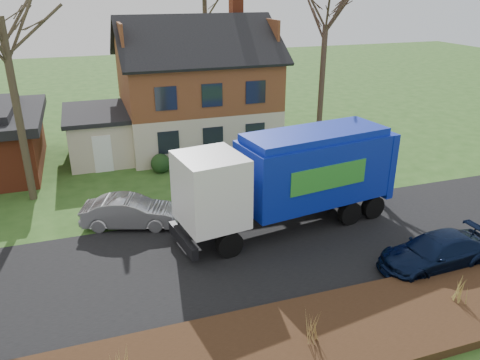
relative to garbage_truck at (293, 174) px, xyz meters
name	(u,v)px	position (x,y,z in m)	size (l,w,h in m)	color
ground	(235,255)	(-3.08, -1.60, -2.38)	(120.00, 120.00, 0.00)	#284C19
road	(235,255)	(-3.08, -1.60, -2.37)	(80.00, 7.00, 0.02)	black
mulch_verge	(293,344)	(-3.08, -6.90, -2.23)	(80.00, 3.50, 0.30)	black
main_house	(188,83)	(-1.59, 12.31, 1.65)	(12.95, 8.95, 9.26)	beige
garbage_truck	(293,174)	(0.00, 0.00, 0.00)	(9.90, 3.98, 4.13)	black
silver_sedan	(130,212)	(-6.62, 2.16, -1.71)	(1.42, 4.06, 1.34)	#9EA1A6
navy_wagon	(436,252)	(3.62, -4.73, -1.74)	(1.79, 4.41, 1.28)	black
tree_front_east	(327,3)	(6.17, 9.40, 6.34)	(3.86, 3.86, 10.72)	#413027
grass_clump_mid	(312,325)	(-2.59, -7.04, -1.59)	(0.35, 0.29, 0.97)	olive
grass_clump_east	(459,289)	(2.67, -6.95, -1.63)	(0.36, 0.29, 0.89)	#AA964B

